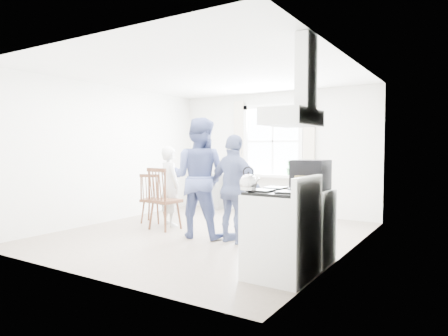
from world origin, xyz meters
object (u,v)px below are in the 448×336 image
Objects in this scene: stereo_stack at (311,175)px; person_mid at (199,178)px; gas_stove at (282,233)px; low_cabinet at (310,226)px; windsor_chair_a at (151,193)px; windsor_chair_b at (160,192)px; person_left at (170,186)px; person_right at (234,189)px.

stereo_stack is 2.01m from person_mid.
gas_stove is 0.60× the size of person_mid.
low_cabinet is (0.07, 0.70, -0.03)m from gas_stove.
windsor_chair_a is 0.86× the size of windsor_chair_b.
person_left reaches higher than low_cabinet.
person_left is at bearing 163.57° from low_cabinet.
person_mid reaches higher than low_cabinet.
windsor_chair_a is at bearing 28.08° from person_left.
person_mid is at bearing 168.28° from low_cabinet.
person_mid is 0.68m from person_right.
person_right reaches higher than stereo_stack.
person_left is 1.12m from person_mid.
person_left is at bearing -35.07° from person_mid.
windsor_chair_b is at bearing 170.81° from low_cabinet.
gas_stove is 2.25m from person_mid.
person_right is (-1.31, 0.38, 0.36)m from low_cabinet.
stereo_stack is 2.89m from windsor_chair_b.
windsor_chair_a reaches higher than low_cabinet.
stereo_stack is 0.39× the size of windsor_chair_b.
gas_stove is 1.68m from person_right.
person_left is 0.77× the size of person_mid.
windsor_chair_a is 0.65× the size of person_left.
windsor_chair_b is at bearing -13.21° from person_mid.
person_right is (-1.24, 1.08, 0.32)m from gas_stove.
low_cabinet is at bearing -9.19° from windsor_chair_b.
stereo_stack is (0.06, 0.72, 0.60)m from gas_stove.
person_mid is at bearing 6.64° from person_right.
windsor_chair_b is 0.44m from person_left.
windsor_chair_b is 1.53m from person_right.
person_mid is at bearing -17.08° from windsor_chair_a.
gas_stove reaches higher than windsor_chair_b.
person_left is at bearing -7.49° from person_right.
windsor_chair_a is at bearing 166.34° from stereo_stack.
gas_stove is 0.94m from stereo_stack.
stereo_stack is at bearing -13.66° from windsor_chair_a.
person_right is at bearing 164.67° from stereo_stack.
windsor_chair_b is (-2.82, 0.43, -0.42)m from stereo_stack.
stereo_stack reaches higher than windsor_chair_a.
low_cabinet is at bearing -171.93° from person_left.
windsor_chair_a is 0.50× the size of person_mid.
low_cabinet is 0.83× the size of windsor_chair_b.
person_right is at bearing -12.60° from windsor_chair_a.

